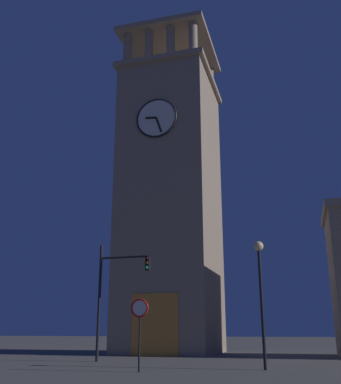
{
  "coord_description": "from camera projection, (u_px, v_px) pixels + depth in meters",
  "views": [
    {
      "loc": [
        -8.1,
        31.49,
        1.6
      ],
      "look_at": [
        1.53,
        -2.23,
        12.29
      ],
      "focal_mm": 42.64,
      "sensor_mm": 36.0,
      "label": 1
    }
  ],
  "objects": [
    {
      "name": "no_horn_sign",
      "position": [
        140.0,
        314.0,
        18.87
      ],
      "size": [
        0.78,
        0.14,
        2.89
      ],
      "color": "black",
      "rests_on": "ground_plane"
    },
    {
      "name": "ground_plane",
      "position": [
        183.0,
        355.0,
        30.62
      ],
      "size": [
        200.0,
        200.0,
        0.0
      ],
      "primitive_type": "plane",
      "color": "#56544F"
    },
    {
      "name": "street_lamp",
      "position": [
        260.0,
        279.0,
        20.32
      ],
      "size": [
        0.44,
        0.44,
        5.51
      ],
      "color": "black",
      "rests_on": "ground_plane"
    },
    {
      "name": "traffic_signal_mid",
      "position": [
        114.0,
        286.0,
        25.35
      ],
      "size": [
        3.01,
        0.41,
        6.3
      ],
      "color": "black",
      "rests_on": "ground_plane"
    },
    {
      "name": "clocktower",
      "position": [
        171.0,
        201.0,
        36.41
      ],
      "size": [
        7.34,
        8.7,
        28.88
      ],
      "color": "gray",
      "rests_on": "ground_plane"
    }
  ]
}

